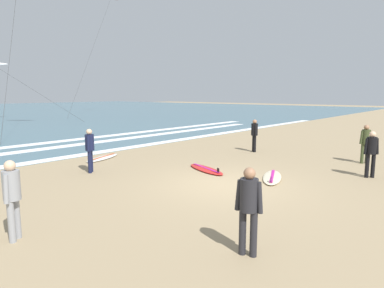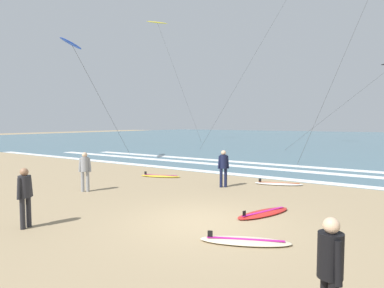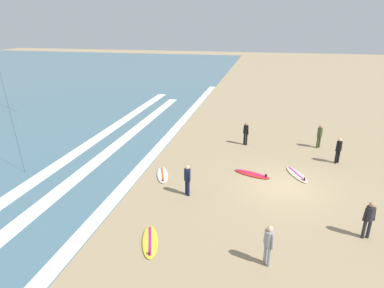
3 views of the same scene
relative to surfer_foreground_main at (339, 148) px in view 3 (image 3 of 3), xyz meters
The scene contains 14 objects.
ground_plane 5.18m from the surfer_foreground_main, 140.36° to the left, with size 160.00×160.00×0.00m, color #9E8763.
wave_foam_shoreline 12.02m from the surfer_foreground_main, 109.06° to the left, with size 53.39×0.72×0.01m, color white.
wave_foam_mid_break 15.45m from the surfer_foreground_main, 111.45° to the left, with size 40.12×0.87×0.01m, color white.
wave_foam_outer_break 16.67m from the surfer_foreground_main, 100.87° to the left, with size 39.73×0.88×0.01m, color white.
surfer_foreground_main is the anchor object (origin of this frame).
surfer_right_near 7.57m from the surfer_foreground_main, behind, with size 0.32×0.51×1.60m.
surfer_mid_group 9.81m from the surfer_foreground_main, 125.97° to the left, with size 0.43×0.41×1.60m.
surfer_background_far 10.77m from the surfer_foreground_main, 157.88° to the left, with size 0.45×0.39×1.60m.
surfer_left_near 2.58m from the surfer_foreground_main, 17.12° to the left, with size 0.42×0.42×1.60m.
surfer_left_far 5.98m from the surfer_foreground_main, 70.71° to the left, with size 0.40×0.44×1.60m.
surfboard_left_pile 3.49m from the surfer_foreground_main, 132.61° to the left, with size 2.16×1.41×0.25m.
surfboard_foreground_flat 12.94m from the surfer_foreground_main, 138.78° to the left, with size 2.18×1.26×0.25m.
surfboard_near_water 5.73m from the surfer_foreground_main, 119.44° to the left, with size 1.30×2.18×0.25m.
surfboard_right_spare 10.61m from the surfer_foreground_main, 111.98° to the left, with size 2.18×1.29×0.25m.
Camera 3 is at (-15.74, 1.34, 8.07)m, focal length 30.56 mm.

